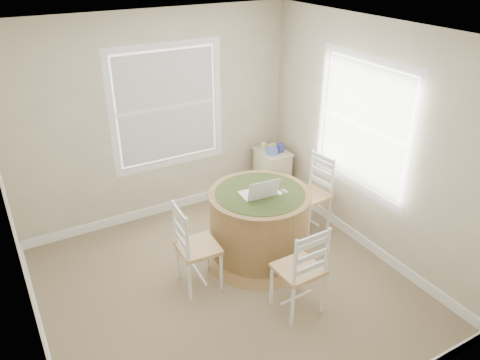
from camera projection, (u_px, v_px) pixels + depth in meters
room at (232, 168)px, 4.54m from camera, size 3.64×3.64×2.64m
round_table at (259, 222)px, 5.27m from camera, size 1.31×1.31×0.82m
chair_left at (198, 247)px, 4.78m from camera, size 0.42×0.44×0.95m
chair_near at (298, 269)px, 4.46m from camera, size 0.43×0.41×0.95m
chair_right at (310, 195)px, 5.75m from camera, size 0.44×0.46×0.95m
laptop at (259, 193)px, 5.03m from camera, size 0.38×0.34×0.25m
mouse at (279, 193)px, 5.08m from camera, size 0.07×0.10×0.04m
phone at (285, 191)px, 5.12m from camera, size 0.05×0.09×0.02m
keys at (275, 185)px, 5.25m from camera, size 0.06×0.05×0.02m
corner_chest at (272, 173)px, 6.60m from camera, size 0.39×0.52×0.67m
tissue_box at (272, 151)px, 6.33m from camera, size 0.12×0.12×0.10m
box_yellow at (274, 147)px, 6.49m from camera, size 0.15×0.10×0.06m
box_blue at (279, 148)px, 6.40m from camera, size 0.08×0.08×0.12m
cup_cream at (265, 146)px, 6.48m from camera, size 0.07×0.07×0.09m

